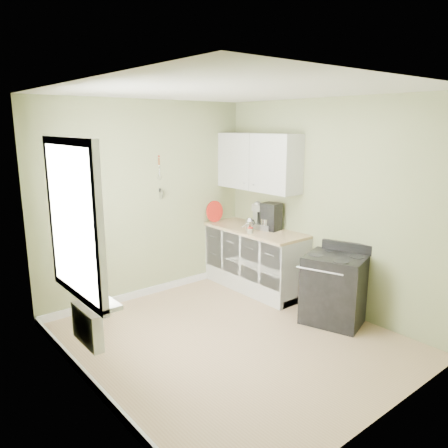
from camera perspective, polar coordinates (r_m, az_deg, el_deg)
floor at (r=5.10m, az=0.98°, el=-15.00°), size 3.20×3.60×0.02m
ceiling at (r=4.52m, az=1.12°, el=17.16°), size 3.20×3.60×0.02m
wall_back at (r=6.08m, az=-10.09°, el=3.01°), size 3.20×0.02×2.70m
wall_left at (r=3.81m, az=-17.76°, el=-3.32°), size 0.02×3.60×2.70m
wall_right at (r=5.77m, az=13.32°, el=2.33°), size 0.02×3.60×2.70m
base_cabinets at (r=6.42m, az=4.08°, el=-4.72°), size 0.60×1.60×0.87m
countertop at (r=6.29m, az=4.08°, el=-0.79°), size 0.64×1.60×0.04m
upper_cabinets at (r=6.30m, az=4.49°, el=8.08°), size 0.35×1.40×0.80m
window at (r=4.05m, az=-19.19°, el=0.42°), size 0.06×1.14×1.44m
window_sill at (r=4.26m, az=-17.60°, el=-8.28°), size 0.18×1.14×0.04m
radiator at (r=4.33m, az=-17.42°, el=-12.64°), size 0.12×0.50×0.35m
wall_utensils at (r=6.13m, az=-8.39°, el=5.16°), size 0.02×0.14×0.58m
stove at (r=5.52m, az=14.21°, el=-8.17°), size 0.80×0.84×0.96m
stand_mixer at (r=6.24m, az=5.06°, el=0.83°), size 0.24×0.35×0.39m
kettle at (r=6.09m, az=3.33°, el=-0.09°), size 0.19×0.11×0.20m
coffee_maker at (r=6.19m, az=6.16°, el=0.87°), size 0.26×0.28×0.39m
red_tray at (r=6.67m, az=-1.23°, el=1.65°), size 0.33×0.08×0.33m
jar at (r=6.00m, az=3.46°, el=-0.83°), size 0.08×0.08×0.08m
plant_a at (r=3.92m, az=-15.76°, el=-7.59°), size 0.15×0.17×0.27m
plant_b at (r=4.09m, az=-16.92°, el=-6.60°), size 0.21×0.21×0.30m
plant_c at (r=4.35m, az=-18.40°, el=-5.70°), size 0.16×0.16×0.27m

